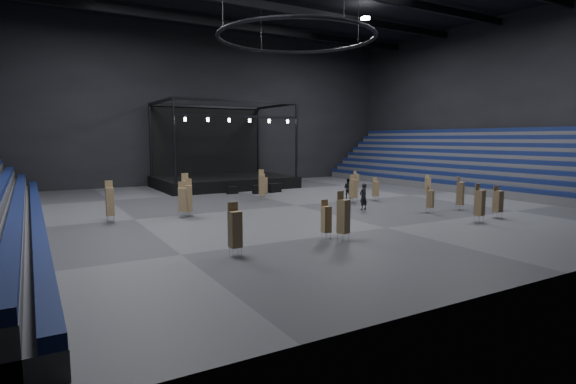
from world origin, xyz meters
TOP-DOWN VIEW (x-y plane):
  - floor at (0.00, 0.00)m, footprint 50.00×50.00m
  - wall_back at (0.00, 21.00)m, footprint 50.00×0.20m
  - wall_right at (25.00, 0.00)m, footprint 0.20×42.00m
  - bleachers_right at (22.94, 0.00)m, footprint 7.20×40.00m
  - stage at (0.00, 16.24)m, footprint 14.00×10.00m
  - truss_ring at (-0.00, 0.00)m, footprint 12.30×12.30m
  - flight_case_left at (-1.45, 9.57)m, footprint 1.08×0.60m
  - flight_case_mid at (0.83, 8.35)m, footprint 1.33×0.81m
  - flight_case_right at (2.68, 8.64)m, footprint 1.42×0.91m
  - chair_stack_0 at (-14.00, -0.18)m, footprint 0.50×0.50m
  - chair_stack_1 at (8.90, -11.61)m, footprint 0.50×0.50m
  - chair_stack_2 at (-4.35, -11.99)m, footprint 0.65×0.65m
  - chair_stack_3 at (10.23, 5.23)m, footprint 0.50×0.50m
  - chair_stack_4 at (-9.04, -0.85)m, footprint 0.56×0.56m
  - chair_stack_5 at (6.57, -7.84)m, footprint 0.58×0.58m
  - chair_stack_6 at (4.99, -1.03)m, footprint 0.49×0.49m
  - chair_stack_7 at (0.24, 6.04)m, footprint 0.50×0.50m
  - chair_stack_8 at (-4.82, -11.12)m, footprint 0.44×0.44m
  - chair_stack_9 at (-9.53, -0.97)m, footprint 0.68×0.68m
  - chair_stack_10 at (-10.43, -11.99)m, footprint 0.53×0.53m
  - chair_stack_11 at (7.46, -0.93)m, footprint 0.49×0.49m
  - chair_stack_12 at (6.49, -11.99)m, footprint 0.58×0.58m
  - chair_stack_13 at (5.10, -0.80)m, footprint 0.48×0.48m
  - chair_stack_14 at (13.81, -0.90)m, footprint 0.53×0.53m
  - chair_stack_15 at (-0.93, 4.24)m, footprint 0.59×0.59m
  - chair_stack_16 at (-9.03, -0.32)m, footprint 0.57×0.57m
  - chair_stack_17 at (9.46, -8.08)m, footprint 0.60×0.60m
  - man_center at (3.26, -4.38)m, footprint 0.81×0.61m
  - crew_member at (6.23, 1.33)m, footprint 0.97×1.08m

SIDE VIEW (x-z plane):
  - floor at x=0.00m, z-range 0.00..0.00m
  - flight_case_left at x=-1.45m, z-range 0.00..0.70m
  - flight_case_mid at x=0.83m, z-range 0.00..0.83m
  - flight_case_right at x=2.68m, z-range 0.00..0.88m
  - crew_member at x=6.23m, z-range 0.00..1.81m
  - man_center at x=3.26m, z-range 0.00..1.99m
  - chair_stack_5 at x=6.57m, z-range 0.07..2.00m
  - chair_stack_11 at x=7.46m, z-range 0.06..2.03m
  - chair_stack_14 at x=13.81m, z-range 0.05..2.04m
  - chair_stack_3 at x=10.23m, z-range 0.05..2.12m
  - chair_stack_7 at x=0.24m, z-range 0.04..2.15m
  - chair_stack_8 at x=-4.82m, z-range 0.05..2.15m
  - chair_stack_13 at x=5.10m, z-range 0.07..2.16m
  - chair_stack_1 at x=8.90m, z-range 0.07..2.25m
  - chair_stack_6 at x=4.99m, z-range 0.05..2.36m
  - chair_stack_9 at x=-9.53m, z-range 0.07..2.49m
  - chair_stack_12 at x=6.49m, z-range 0.05..2.52m
  - chair_stack_17 at x=9.46m, z-range 0.03..2.54m
  - chair_stack_10 at x=-10.43m, z-range 0.05..2.53m
  - chair_stack_4 at x=-9.04m, z-range 0.02..2.62m
  - chair_stack_15 at x=-0.93m, z-range 0.02..2.68m
  - chair_stack_0 at x=-14.00m, z-range 0.03..2.69m
  - chair_stack_2 at x=-4.35m, z-range 0.05..2.67m
  - stage at x=0.00m, z-range -3.15..6.05m
  - chair_stack_16 at x=-9.03m, z-range 0.02..2.97m
  - bleachers_right at x=22.94m, z-range -1.47..4.93m
  - wall_back at x=0.00m, z-range 0.00..18.00m
  - wall_right at x=25.00m, z-range 0.00..18.00m
  - truss_ring at x=0.00m, z-range 10.43..15.58m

